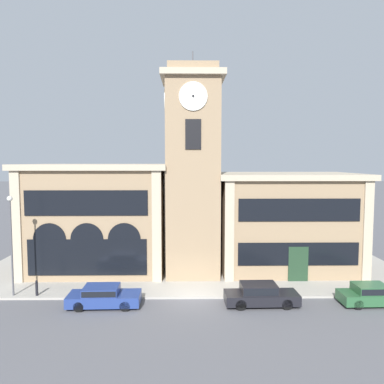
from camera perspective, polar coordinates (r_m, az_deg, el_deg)
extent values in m
plane|color=#56565B|center=(26.11, 0.31, -16.00)|extent=(300.00, 300.00, 0.00)
cube|color=#A39E93|center=(32.28, 0.06, -11.78)|extent=(35.11, 13.06, 0.15)
cube|color=#937A5B|center=(29.83, 0.10, 1.86)|extent=(4.15, 4.15, 15.51)
cube|color=tan|center=(30.49, 0.10, 17.01)|extent=(4.85, 4.85, 0.45)
cube|color=#937A5B|center=(30.61, 0.10, 17.97)|extent=(3.82, 3.82, 0.60)
cylinder|color=#4C4C51|center=(30.83, 0.10, 19.60)|extent=(0.10, 0.10, 1.20)
cylinder|color=silver|center=(28.07, 0.18, 14.40)|extent=(2.09, 0.10, 2.09)
cylinder|color=black|center=(28.00, 0.18, 14.43)|extent=(0.17, 0.04, 0.17)
cylinder|color=silver|center=(30.20, -4.05, 13.70)|extent=(0.10, 2.09, 2.09)
cylinder|color=black|center=(30.21, -4.19, 13.69)|extent=(0.04, 0.17, 0.17)
cube|color=black|center=(27.74, 0.18, 8.80)|extent=(1.16, 0.10, 2.20)
cube|color=#937A5B|center=(32.83, -14.00, -4.13)|extent=(11.13, 7.77, 8.55)
cube|color=tan|center=(32.46, -14.15, 3.75)|extent=(11.83, 8.47, 0.45)
cube|color=tan|center=(30.80, -25.22, -5.01)|extent=(0.70, 0.16, 8.55)
cube|color=tan|center=(28.17, -5.40, -5.46)|extent=(0.70, 0.16, 8.55)
cube|color=black|center=(28.81, -15.83, -1.61)|extent=(9.13, 0.10, 1.88)
cube|color=black|center=(29.53, -15.65, -9.55)|extent=(8.91, 0.10, 2.74)
cylinder|color=black|center=(30.05, -20.89, -6.77)|extent=(2.45, 0.06, 2.45)
cylinder|color=black|center=(29.22, -15.72, -6.95)|extent=(2.45, 0.06, 2.45)
cylinder|color=black|center=(28.64, -10.28, -7.09)|extent=(2.45, 0.06, 2.45)
cube|color=#937A5B|center=(33.15, 14.00, -4.72)|extent=(11.18, 7.77, 7.78)
cube|color=tan|center=(32.74, 14.14, 2.40)|extent=(11.88, 8.47, 0.45)
cube|color=tan|center=(28.34, 5.73, -6.19)|extent=(0.70, 0.16, 7.78)
cube|color=tan|center=(31.33, 25.23, -5.57)|extent=(0.70, 0.16, 7.78)
cube|color=black|center=(29.17, 16.04, -2.64)|extent=(9.17, 0.10, 1.71)
cube|color=#1E3823|center=(29.97, 15.86, -10.63)|extent=(1.50, 0.12, 2.80)
cube|color=black|center=(29.77, 15.90, -9.07)|extent=(9.17, 0.10, 1.74)
cube|color=navy|center=(25.39, -13.21, -15.53)|extent=(4.60, 1.98, 0.66)
cube|color=navy|center=(25.24, -13.65, -14.30)|extent=(2.22, 1.74, 0.48)
cube|color=black|center=(25.24, -13.65, -14.30)|extent=(2.14, 1.77, 0.36)
cylinder|color=black|center=(26.00, -9.67, -15.41)|extent=(0.64, 0.23, 0.64)
cylinder|color=black|center=(24.47, -10.20, -16.74)|extent=(0.64, 0.23, 0.64)
cylinder|color=black|center=(26.51, -15.95, -15.13)|extent=(0.64, 0.23, 0.64)
cylinder|color=black|center=(25.01, -16.89, -16.39)|extent=(0.64, 0.23, 0.64)
cube|color=black|center=(25.31, 10.52, -15.53)|extent=(4.72, 1.84, 0.65)
cube|color=black|center=(25.06, 10.11, -14.23)|extent=(2.28, 1.61, 0.59)
cube|color=black|center=(25.06, 10.11, -14.23)|extent=(2.19, 1.64, 0.44)
cylinder|color=black|center=(26.40, 13.32, -15.11)|extent=(0.69, 0.23, 0.69)
cylinder|color=black|center=(25.03, 14.29, -16.25)|extent=(0.69, 0.23, 0.69)
cylinder|color=black|center=(25.81, 6.87, -15.48)|extent=(0.69, 0.23, 0.69)
cylinder|color=black|center=(24.41, 7.45, -16.70)|extent=(0.69, 0.23, 0.69)
cube|color=#285633|center=(27.61, 25.83, -14.23)|extent=(4.24, 1.81, 0.65)
cube|color=#285633|center=(27.35, 25.55, -13.11)|extent=(2.05, 1.59, 0.52)
cube|color=black|center=(27.35, 25.55, -13.11)|extent=(1.97, 1.63, 0.39)
cylinder|color=black|center=(27.74, 22.61, -14.43)|extent=(0.63, 0.23, 0.62)
cylinder|color=black|center=(26.47, 24.01, -15.41)|extent=(0.63, 0.23, 0.62)
cylinder|color=#4C4C51|center=(28.16, -25.78, -7.80)|extent=(0.12, 0.12, 6.43)
sphere|color=silver|center=(27.65, -26.03, -0.91)|extent=(0.36, 0.36, 0.36)
cylinder|color=black|center=(28.20, -22.58, -13.49)|extent=(0.18, 0.18, 0.90)
sphere|color=black|center=(28.04, -22.61, -12.46)|extent=(0.16, 0.16, 0.16)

